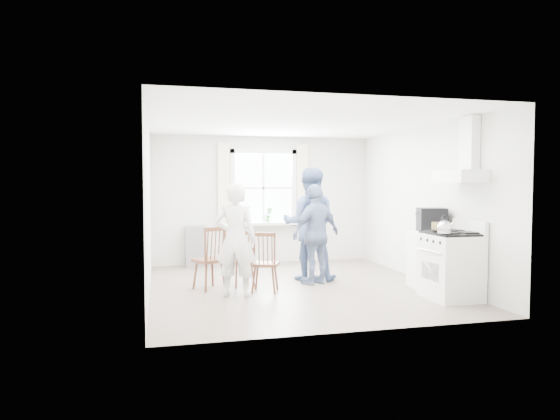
% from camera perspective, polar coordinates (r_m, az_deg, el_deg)
% --- Properties ---
extents(room_shell, '(4.62, 5.12, 2.64)m').
position_cam_1_polar(room_shell, '(7.87, 1.79, 0.57)').
color(room_shell, '#78695C').
rests_on(room_shell, ground).
extents(window_assembly, '(1.88, 0.24, 1.70)m').
position_cam_1_polar(window_assembly, '(10.25, -1.89, 2.05)').
color(window_assembly, white).
rests_on(window_assembly, room_shell).
extents(range_hood, '(0.45, 0.76, 0.94)m').
position_cam_1_polar(range_hood, '(7.51, 20.17, 4.85)').
color(range_hood, silver).
rests_on(range_hood, room_shell).
extents(shelf_unit, '(0.40, 0.30, 0.80)m').
position_cam_1_polar(shelf_unit, '(10.01, -9.62, -4.11)').
color(shelf_unit, gray).
rests_on(shelf_unit, ground).
extents(gas_stove, '(0.68, 0.76, 1.12)m').
position_cam_1_polar(gas_stove, '(7.50, 18.95, -5.98)').
color(gas_stove, silver).
rests_on(gas_stove, ground).
extents(kettle, '(0.19, 0.19, 0.27)m').
position_cam_1_polar(kettle, '(7.09, 18.26, -1.94)').
color(kettle, silver).
rests_on(kettle, gas_stove).
extents(low_cabinet, '(0.50, 0.55, 0.90)m').
position_cam_1_polar(low_cabinet, '(8.13, 16.68, -5.49)').
color(low_cabinet, silver).
rests_on(low_cabinet, ground).
extents(stereo_stack, '(0.49, 0.46, 0.36)m').
position_cam_1_polar(stereo_stack, '(8.05, 16.94, -1.07)').
color(stereo_stack, black).
rests_on(stereo_stack, low_cabinet).
extents(cardboard_box, '(0.30, 0.26, 0.16)m').
position_cam_1_polar(cardboard_box, '(7.97, 17.52, -1.84)').
color(cardboard_box, olive).
rests_on(cardboard_box, low_cabinet).
extents(windsor_chair_a, '(0.48, 0.47, 0.90)m').
position_cam_1_polar(windsor_chair_a, '(7.94, -4.22, -4.86)').
color(windsor_chair_a, '#4C2718').
rests_on(windsor_chair_a, ground).
extents(windsor_chair_b, '(0.50, 0.50, 0.93)m').
position_cam_1_polar(windsor_chair_b, '(7.47, -1.85, -5.23)').
color(windsor_chair_b, '#4C2718').
rests_on(windsor_chair_b, ground).
extents(windsor_chair_c, '(0.56, 0.55, 0.99)m').
position_cam_1_polar(windsor_chair_c, '(7.73, -7.67, -4.69)').
color(windsor_chair_c, '#4C2718').
rests_on(windsor_chair_c, ground).
extents(person_left, '(0.77, 0.77, 1.66)m').
position_cam_1_polar(person_left, '(7.24, -5.09, -3.41)').
color(person_left, silver).
rests_on(person_left, ground).
extents(person_mid, '(1.18, 1.18, 1.91)m').
position_cam_1_polar(person_mid, '(8.46, 3.38, -1.61)').
color(person_mid, '#4C618D').
rests_on(person_mid, ground).
extents(person_right, '(1.27, 1.27, 1.63)m').
position_cam_1_polar(person_right, '(8.15, 4.13, -2.77)').
color(person_right, navy).
rests_on(person_right, ground).
extents(potted_plant, '(0.20, 0.20, 0.30)m').
position_cam_1_polar(potted_plant, '(10.20, -1.33, -0.55)').
color(potted_plant, '#327133').
rests_on(potted_plant, window_assembly).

